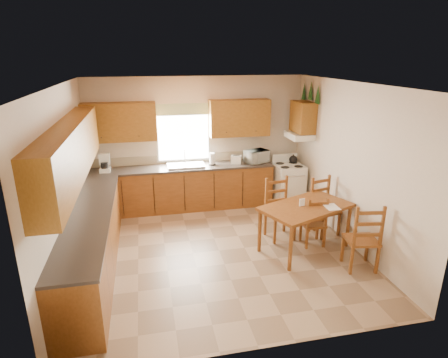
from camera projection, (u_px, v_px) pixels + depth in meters
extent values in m
plane|color=#977959|center=(219.00, 250.00, 6.24)|extent=(4.50, 4.50, 0.00)
plane|color=brown|center=(218.00, 84.00, 5.38)|extent=(4.50, 4.50, 0.00)
plane|color=beige|center=(65.00, 183.00, 5.36)|extent=(4.50, 4.50, 0.00)
plane|color=beige|center=(350.00, 165.00, 6.26)|extent=(4.50, 4.50, 0.00)
plane|color=beige|center=(198.00, 142.00, 7.90)|extent=(4.50, 4.50, 0.00)
plane|color=beige|center=(263.00, 240.00, 3.72)|extent=(4.50, 4.50, 0.00)
cube|color=brown|center=(183.00, 188.00, 7.83)|extent=(3.75, 0.60, 0.88)
cube|color=brown|center=(93.00, 243.00, 5.57)|extent=(0.60, 3.60, 0.88)
cube|color=#382F2A|center=(182.00, 167.00, 7.69)|extent=(3.75, 0.63, 0.04)
cube|color=#382F2A|center=(89.00, 215.00, 5.42)|extent=(0.63, 3.60, 0.04)
cube|color=gray|center=(181.00, 159.00, 7.92)|extent=(3.75, 0.01, 0.18)
cube|color=brown|center=(120.00, 122.00, 7.27)|extent=(1.41, 0.33, 0.75)
cube|color=brown|center=(239.00, 118.00, 7.76)|extent=(1.25, 0.33, 0.75)
cube|color=brown|center=(71.00, 151.00, 5.09)|extent=(0.33, 3.60, 0.75)
cube|color=brown|center=(303.00, 117.00, 7.58)|extent=(0.33, 0.62, 0.62)
cube|color=silver|center=(299.00, 136.00, 7.69)|extent=(0.44, 0.62, 0.12)
cube|color=silver|center=(183.00, 133.00, 7.74)|extent=(1.13, 0.02, 1.18)
cube|color=white|center=(183.00, 134.00, 7.74)|extent=(1.05, 0.01, 1.10)
cube|color=#537C42|center=(183.00, 109.00, 7.56)|extent=(1.19, 0.01, 0.24)
cube|color=silver|center=(186.00, 165.00, 7.69)|extent=(0.75, 0.45, 0.04)
cone|color=#194419|center=(318.00, 94.00, 7.16)|extent=(0.22, 0.22, 0.36)
cone|color=#194419|center=(311.00, 91.00, 7.44)|extent=(0.22, 0.22, 0.36)
cone|color=#194419|center=(304.00, 91.00, 7.75)|extent=(0.22, 0.22, 0.36)
cube|color=silver|center=(288.00, 185.00, 8.06)|extent=(0.61, 0.63, 0.86)
cube|color=silver|center=(104.00, 163.00, 7.29)|extent=(0.22, 0.26, 0.35)
cylinder|color=white|center=(212.00, 159.00, 7.76)|extent=(0.13, 0.13, 0.25)
cube|color=silver|center=(236.00, 160.00, 7.86)|extent=(0.24, 0.20, 0.17)
imported|color=silver|center=(257.00, 156.00, 7.92)|extent=(0.53, 0.46, 0.26)
cube|color=brown|center=(305.00, 227.00, 6.18)|extent=(1.66, 1.33, 0.78)
cube|color=brown|center=(313.00, 220.00, 6.32)|extent=(0.38, 0.37, 0.88)
cube|color=brown|center=(362.00, 236.00, 5.59)|extent=(0.51, 0.49, 1.07)
cube|color=brown|center=(280.00, 210.00, 6.52)|extent=(0.50, 0.49, 1.07)
cube|color=brown|center=(326.00, 207.00, 6.68)|extent=(0.52, 0.51, 1.03)
cube|color=white|center=(332.00, 207.00, 6.00)|extent=(0.22, 0.29, 0.00)
cube|color=white|center=(302.00, 202.00, 6.02)|extent=(0.10, 0.03, 0.12)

